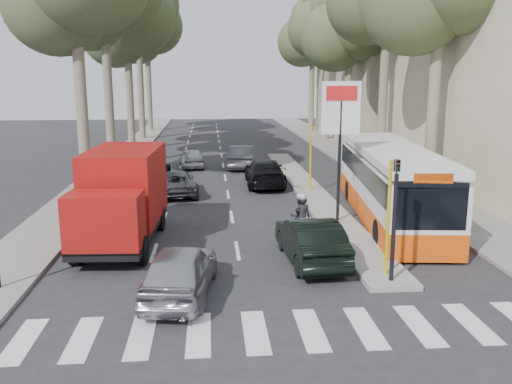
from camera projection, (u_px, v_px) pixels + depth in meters
ground at (270, 270)px, 16.46m from camera, size 120.00×120.00×0.00m
sidewalk_right at (345, 152)px, 41.53m from camera, size 3.20×70.00×0.12m
median_left at (131, 150)px, 43.05m from camera, size 2.40×64.00×0.12m
traffic_island at (310, 191)px, 27.43m from camera, size 1.50×26.00×0.16m
building_far at (398, 51)px, 49.21m from camera, size 11.00×20.00×16.00m
billboard at (340, 131)px, 20.83m from camera, size 1.50×12.10×5.60m
traffic_light_island at (395, 200)px, 14.75m from camera, size 0.16×0.41×3.60m
tree_l_c at (128, 19)px, 41.09m from camera, size 7.40×7.20×13.71m
tree_l_d at (139, 8)px, 48.51m from camera, size 7.40×7.20×15.66m
tree_l_e at (148, 28)px, 56.51m from camera, size 7.40×7.20×14.49m
tree_r_c at (352, 23)px, 40.63m from camera, size 7.40×7.20×13.32m
tree_r_d at (330, 15)px, 48.14m from camera, size 7.40×7.20×14.88m
tree_r_e at (314, 31)px, 56.09m from camera, size 7.40×7.20×14.10m
silver_hatchback at (180, 270)px, 14.46m from camera, size 2.20×4.32×1.41m
dark_hatchback at (311, 240)px, 17.09m from camera, size 1.78×4.42×1.43m
queue_car_a at (175, 183)px, 26.92m from camera, size 2.48×4.48×1.19m
queue_car_b at (265, 172)px, 29.07m from camera, size 2.10×4.97×1.43m
queue_car_c at (192, 158)px, 34.97m from camera, size 1.91×3.74×1.22m
queue_car_d at (242, 157)px, 34.72m from camera, size 2.05×4.54×1.45m
queue_car_e at (147, 169)px, 30.11m from camera, size 2.51×5.07×1.42m
red_truck at (122, 195)px, 18.81m from camera, size 2.66×6.25×3.27m
city_bus at (390, 181)px, 22.11m from camera, size 3.73×11.64×3.01m
motorcycle at (301, 218)px, 19.55m from camera, size 0.79×2.00×1.71m
pedestrian_near at (399, 176)px, 26.73m from camera, size 1.01×1.04×1.66m
pedestrian_far at (416, 172)px, 28.34m from camera, size 1.08×0.84×1.54m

